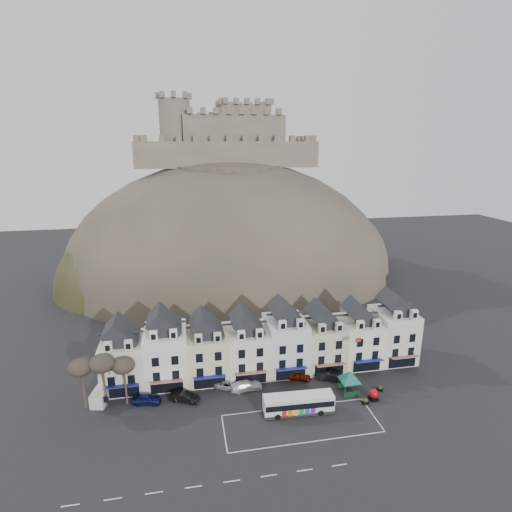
{
  "coord_description": "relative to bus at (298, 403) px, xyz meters",
  "views": [
    {
      "loc": [
        -13.15,
        -45.05,
        38.68
      ],
      "look_at": [
        -0.33,
        24.0,
        18.68
      ],
      "focal_mm": 28.0,
      "sensor_mm": 36.0,
      "label": 1
    }
  ],
  "objects": [
    {
      "name": "ground",
      "position": [
        -2.28,
        -3.66,
        -1.63
      ],
      "size": [
        300.0,
        300.0,
        0.0
      ],
      "primitive_type": "plane",
      "color": "black",
      "rests_on": "ground"
    },
    {
      "name": "coach_bay_markings",
      "position": [
        -0.28,
        -2.41,
        -1.63
      ],
      "size": [
        22.0,
        7.5,
        0.01
      ],
      "primitive_type": "cube",
      "color": "silver",
      "rests_on": "ground"
    },
    {
      "name": "townhouse_terrace",
      "position": [
        -2.14,
        12.31,
        3.67
      ],
      "size": [
        54.4,
        9.35,
        11.8
      ],
      "color": "silver",
      "rests_on": "ground"
    },
    {
      "name": "castle_hill",
      "position": [
        -1.03,
        65.29,
        -1.52
      ],
      "size": [
        100.0,
        76.0,
        68.0
      ],
      "color": "#3A352D",
      "rests_on": "ground"
    },
    {
      "name": "castle",
      "position": [
        -1.78,
        72.27,
        38.57
      ],
      "size": [
        50.2,
        22.2,
        22.0
      ],
      "color": "#63594B",
      "rests_on": "ground"
    },
    {
      "name": "tree_left_far",
      "position": [
        -31.28,
        6.84,
        5.27
      ],
      "size": [
        3.61,
        3.61,
        8.24
      ],
      "color": "#352C22",
      "rests_on": "ground"
    },
    {
      "name": "tree_left_mid",
      "position": [
        -28.28,
        6.84,
        5.61
      ],
      "size": [
        3.78,
        3.78,
        8.64
      ],
      "color": "#352C22",
      "rests_on": "ground"
    },
    {
      "name": "tree_left_near",
      "position": [
        -25.28,
        6.84,
        4.93
      ],
      "size": [
        3.43,
        3.43,
        7.84
      ],
      "color": "#352C22",
      "rests_on": "ground"
    },
    {
      "name": "bus",
      "position": [
        0.0,
        0.0,
        0.0
      ],
      "size": [
        10.53,
        2.86,
        2.95
      ],
      "rotation": [
        0.0,
        0.0,
        -0.04
      ],
      "color": "#262628",
      "rests_on": "ground"
    },
    {
      "name": "bus_shelter",
      "position": [
        9.37,
        3.31,
        1.33
      ],
      "size": [
        6.01,
        6.01,
        3.82
      ],
      "rotation": [
        0.0,
        0.0,
        0.02
      ],
      "color": "black",
      "rests_on": "ground"
    },
    {
      "name": "red_buoy",
      "position": [
        12.42,
        0.81,
        -0.71
      ],
      "size": [
        1.45,
        1.45,
        1.8
      ],
      "rotation": [
        0.0,
        0.0,
        0.03
      ],
      "color": "black",
      "rests_on": "ground"
    },
    {
      "name": "flagpole",
      "position": [
        10.96,
        5.54,
        3.26
      ],
      "size": [
        1.23,
        0.28,
        8.56
      ],
      "rotation": [
        0.0,
        0.0,
        0.17
      ],
      "color": "silver",
      "rests_on": "ground"
    },
    {
      "name": "white_van",
      "position": [
        -29.15,
        8.34,
        -0.54
      ],
      "size": [
        3.0,
        5.07,
        2.16
      ],
      "rotation": [
        0.0,
        0.0,
        -0.21
      ],
      "color": "silver",
      "rests_on": "ground"
    },
    {
      "name": "planter_west",
      "position": [
        14.5,
        2.78,
        -1.17
      ],
      "size": [
        1.05,
        0.78,
        0.94
      ],
      "rotation": [
        0.0,
        0.0,
        -0.37
      ],
      "color": "black",
      "rests_on": "ground"
    },
    {
      "name": "planter_east",
      "position": [
        10.72,
        0.05,
        -1.15
      ],
      "size": [
        1.02,
        0.7,
        1.0
      ],
      "rotation": [
        0.0,
        0.0,
        0.04
      ],
      "color": "black",
      "rests_on": "ground"
    },
    {
      "name": "car_navy",
      "position": [
        -22.28,
        6.31,
        -0.88
      ],
      "size": [
        4.66,
        2.54,
        1.5
      ],
      "primitive_type": "imported",
      "rotation": [
        0.0,
        0.0,
        1.39
      ],
      "color": "#0E1447",
      "rests_on": "ground"
    },
    {
      "name": "car_black",
      "position": [
        -16.58,
        5.84,
        -0.86
      ],
      "size": [
        4.93,
        3.32,
        1.54
      ],
      "primitive_type": "imported",
      "rotation": [
        0.0,
        0.0,
        1.17
      ],
      "color": "black",
      "rests_on": "ground"
    },
    {
      "name": "car_silver",
      "position": [
        -9.5,
        7.99,
        -1.0
      ],
      "size": [
        4.91,
        3.67,
        1.26
      ],
      "primitive_type": "imported",
      "rotation": [
        0.0,
        0.0,
        1.17
      ],
      "color": "#A7AAAF",
      "rests_on": "ground"
    },
    {
      "name": "car_white",
      "position": [
        -6.68,
        7.09,
        -0.87
      ],
      "size": [
        5.39,
        2.63,
        1.51
      ],
      "primitive_type": "imported",
      "rotation": [
        0.0,
        0.0,
        1.67
      ],
      "color": "white",
      "rests_on": "ground"
    },
    {
      "name": "car_maroon",
      "position": [
        2.52,
        8.32,
        -0.95
      ],
      "size": [
        4.32,
        3.1,
        1.37
      ],
      "primitive_type": "imported",
      "rotation": [
        0.0,
        0.0,
        1.16
      ],
      "color": "#5C1205",
      "rests_on": "ground"
    },
    {
      "name": "car_charcoal",
      "position": [
        7.72,
        7.27,
        -0.87
      ],
      "size": [
        4.86,
        3.03,
        1.51
      ],
      "primitive_type": "imported",
      "rotation": [
        0.0,
        0.0,
        1.23
      ],
      "color": "black",
      "rests_on": "ground"
    }
  ]
}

